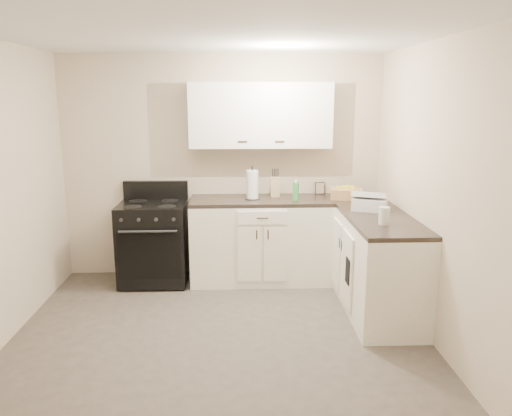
{
  "coord_description": "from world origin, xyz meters",
  "views": [
    {
      "loc": [
        0.16,
        -3.87,
        2.04
      ],
      "look_at": [
        0.34,
        0.85,
        0.98
      ],
      "focal_mm": 35.0,
      "sensor_mm": 36.0,
      "label": 1
    }
  ],
  "objects_px": {
    "stove": "(154,242)",
    "wicker_basket": "(346,194)",
    "countertop_grill": "(370,203)",
    "paper_towel": "(252,185)",
    "knife_block": "(275,187)"
  },
  "relations": [
    {
      "from": "stove",
      "to": "paper_towel",
      "type": "height_order",
      "value": "paper_towel"
    },
    {
      "from": "stove",
      "to": "paper_towel",
      "type": "distance_m",
      "value": 1.27
    },
    {
      "from": "wicker_basket",
      "to": "knife_block",
      "type": "bearing_deg",
      "value": 167.48
    },
    {
      "from": "knife_block",
      "to": "countertop_grill",
      "type": "height_order",
      "value": "knife_block"
    },
    {
      "from": "paper_towel",
      "to": "countertop_grill",
      "type": "distance_m",
      "value": 1.29
    },
    {
      "from": "paper_towel",
      "to": "wicker_basket",
      "type": "height_order",
      "value": "paper_towel"
    },
    {
      "from": "knife_block",
      "to": "wicker_basket",
      "type": "relative_size",
      "value": 0.67
    },
    {
      "from": "knife_block",
      "to": "countertop_grill",
      "type": "bearing_deg",
      "value": -35.87
    },
    {
      "from": "knife_block",
      "to": "wicker_basket",
      "type": "height_order",
      "value": "knife_block"
    },
    {
      "from": "stove",
      "to": "paper_towel",
      "type": "relative_size",
      "value": 2.8
    },
    {
      "from": "countertop_grill",
      "to": "paper_towel",
      "type": "bearing_deg",
      "value": 175.18
    },
    {
      "from": "countertop_grill",
      "to": "knife_block",
      "type": "bearing_deg",
      "value": 163.37
    },
    {
      "from": "knife_block",
      "to": "stove",
      "type": "bearing_deg",
      "value": -171.36
    },
    {
      "from": "stove",
      "to": "wicker_basket",
      "type": "relative_size",
      "value": 2.63
    },
    {
      "from": "knife_block",
      "to": "wicker_basket",
      "type": "bearing_deg",
      "value": -10.38
    }
  ]
}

